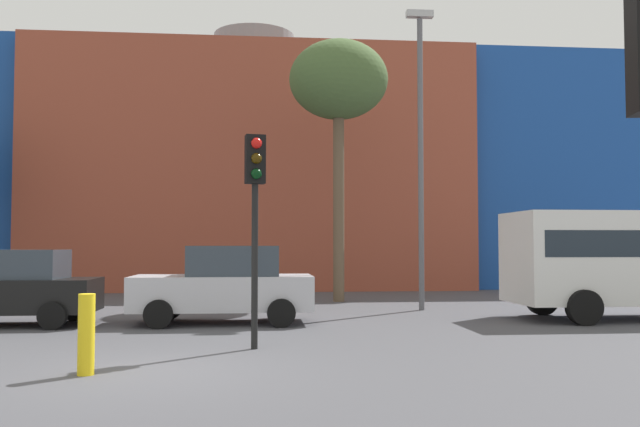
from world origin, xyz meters
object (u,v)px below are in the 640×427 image
parked_car_1 (9,288)px  parked_car_2 (226,285)px  traffic_light_island (255,191)px  bollard_yellow_0 (86,334)px  bare_tree_1 (339,83)px  street_lamp (421,141)px

parked_car_1 → parked_car_2: (5.04, -0.00, 0.05)m
traffic_light_island → parked_car_1: bearing=-135.6°
traffic_light_island → bollard_yellow_0: (-2.43, -2.20, -2.29)m
parked_car_2 → bollard_yellow_0: parked_car_2 is taller
bollard_yellow_0 → bare_tree_1: bearing=66.9°
traffic_light_island → bollard_yellow_0: bearing=-58.0°
parked_car_2 → traffic_light_island: size_ratio=1.10×
parked_car_2 → bollard_yellow_0: bearing=74.8°
parked_car_2 → bollard_yellow_0: size_ratio=3.67×
parked_car_2 → traffic_light_island: traffic_light_island is taller
street_lamp → parked_car_2: bearing=-153.5°
parked_car_2 → bollard_yellow_0: 6.53m
parked_car_2 → bollard_yellow_0: (-1.71, -6.29, -0.34)m
bare_tree_1 → bollard_yellow_0: 14.87m
parked_car_2 → traffic_light_island: 4.59m
traffic_light_island → bare_tree_1: bearing=154.4°
parked_car_1 → street_lamp: 11.65m
traffic_light_island → street_lamp: 8.62m
traffic_light_island → street_lamp: (4.80, 6.85, 2.07)m
bare_tree_1 → street_lamp: bearing=-56.9°
traffic_light_island → street_lamp: street_lamp is taller
parked_car_1 → bollard_yellow_0: bearing=117.9°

